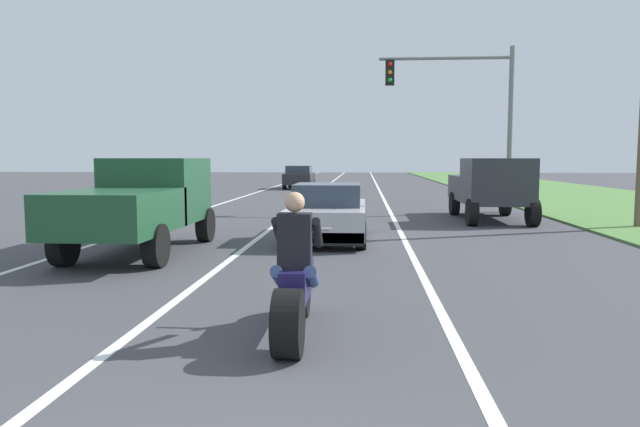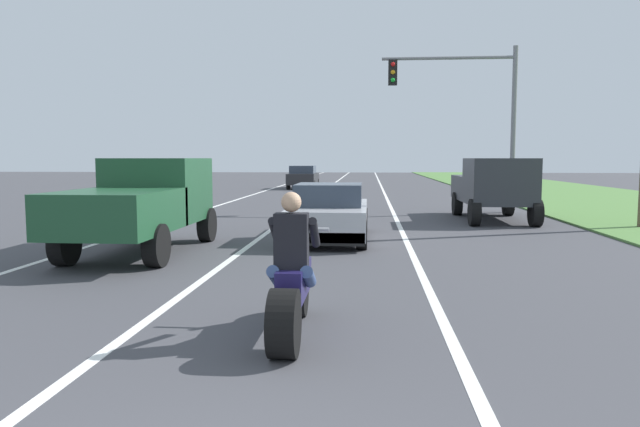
{
  "view_description": "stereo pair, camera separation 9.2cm",
  "coord_description": "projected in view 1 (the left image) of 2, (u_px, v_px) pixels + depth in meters",
  "views": [
    {
      "loc": [
        0.79,
        -2.19,
        1.98
      ],
      "look_at": [
        0.03,
        8.13,
        1.0
      ],
      "focal_mm": 32.81,
      "sensor_mm": 36.0,
      "label": 1
    },
    {
      "loc": [
        0.88,
        -2.18,
        1.98
      ],
      "look_at": [
        0.03,
        8.13,
        1.0
      ],
      "focal_mm": 32.81,
      "sensor_mm": 36.0,
      "label": 2
    }
  ],
  "objects": [
    {
      "name": "motorcycle_with_rider",
      "position": [
        295.0,
        286.0,
        6.36
      ],
      "size": [
        0.7,
        2.21,
        1.62
      ],
      "color": "black",
      "rests_on": "ground"
    },
    {
      "name": "sports_car_silver",
      "position": [
        328.0,
        214.0,
        14.24
      ],
      "size": [
        1.84,
        4.3,
        1.37
      ],
      "color": "#B7B7BC",
      "rests_on": "ground"
    },
    {
      "name": "lane_stripe_centre_dashed",
      "position": [
        295.0,
        210.0,
        22.4
      ],
      "size": [
        0.14,
        120.0,
        0.01
      ],
      "primitive_type": "cube",
      "color": "white",
      "rests_on": "ground"
    },
    {
      "name": "traffic_light_mast_near",
      "position": [
        469.0,
        102.0,
        21.27
      ],
      "size": [
        4.87,
        0.34,
        6.0
      ],
      "color": "gray",
      "rests_on": "ground"
    },
    {
      "name": "distant_car_far_ahead",
      "position": [
        299.0,
        177.0,
        38.28
      ],
      "size": [
        1.8,
        4.0,
        1.5
      ],
      "color": "#262628",
      "rests_on": "ground"
    },
    {
      "name": "pickup_truck_left_lane_dark_green",
      "position": [
        142.0,
        200.0,
        12.18
      ],
      "size": [
        2.02,
        4.8,
        1.98
      ],
      "color": "#1E4C2D",
      "rests_on": "ground"
    },
    {
      "name": "lane_stripe_left_solid",
      "position": [
        203.0,
        209.0,
        22.67
      ],
      "size": [
        0.14,
        120.0,
        0.01
      ],
      "primitive_type": "cube",
      "color": "white",
      "rests_on": "ground"
    },
    {
      "name": "pickup_truck_right_shoulder_dark_grey",
      "position": [
        490.0,
        186.0,
        18.68
      ],
      "size": [
        2.02,
        4.8,
        1.98
      ],
      "color": "#2D3035",
      "rests_on": "ground"
    },
    {
      "name": "lane_stripe_right_solid",
      "position": [
        390.0,
        211.0,
        22.14
      ],
      "size": [
        0.14,
        120.0,
        0.01
      ],
      "primitive_type": "cube",
      "color": "white",
      "rests_on": "ground"
    }
  ]
}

